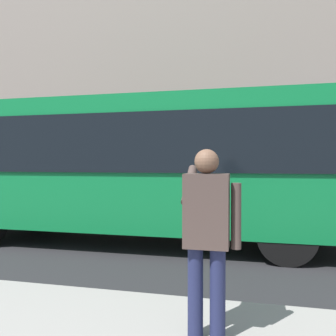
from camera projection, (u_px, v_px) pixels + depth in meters
The scene contains 4 objects.
ground_plane at pixel (208, 242), 7.46m from camera, with size 60.00×60.00×0.00m, color #232326.
building_facade_far at pixel (227, 59), 13.99m from camera, with size 28.00×1.55×12.00m.
red_bus at pixel (136, 165), 7.47m from camera, with size 9.05×2.54×3.08m.
pedestrian_photographer at pixel (207, 228), 3.07m from camera, with size 0.53×0.52×1.70m.
Camera 1 is at (-0.82, 7.44, 1.73)m, focal length 36.52 mm.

